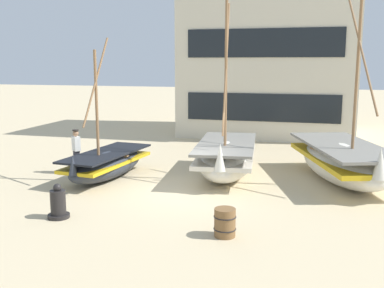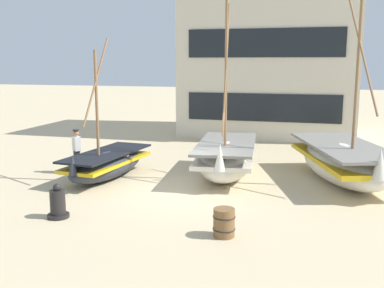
{
  "view_description": "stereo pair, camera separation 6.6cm",
  "coord_description": "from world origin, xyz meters",
  "px_view_note": "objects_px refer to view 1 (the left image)",
  "views": [
    {
      "loc": [
        3.97,
        -13.8,
        4.18
      ],
      "look_at": [
        0.0,
        1.0,
        1.4
      ],
      "focal_mm": 42.41,
      "sensor_mm": 36.0,
      "label": 1
    },
    {
      "loc": [
        4.04,
        -13.78,
        4.18
      ],
      "look_at": [
        0.0,
        1.0,
        1.4
      ],
      "focal_mm": 42.41,
      "sensor_mm": 36.0,
      "label": 2
    }
  ],
  "objects_px": {
    "fishing_boat_centre_large": "(343,161)",
    "fisherman_by_hull": "(76,152)",
    "wooden_barrel": "(225,223)",
    "fishing_boat_far_right": "(107,164)",
    "capstan_winch": "(58,204)",
    "harbor_building_main": "(270,45)",
    "fishing_boat_near_left": "(226,158)"
  },
  "relations": [
    {
      "from": "fishing_boat_centre_large",
      "to": "harbor_building_main",
      "type": "height_order",
      "value": "harbor_building_main"
    },
    {
      "from": "fishing_boat_centre_large",
      "to": "fisherman_by_hull",
      "type": "xyz_separation_m",
      "value": [
        -9.69,
        -1.33,
        0.09
      ]
    },
    {
      "from": "wooden_barrel",
      "to": "harbor_building_main",
      "type": "relative_size",
      "value": 0.07
    },
    {
      "from": "fisherman_by_hull",
      "to": "harbor_building_main",
      "type": "relative_size",
      "value": 0.16
    },
    {
      "from": "fishing_boat_near_left",
      "to": "fishing_boat_centre_large",
      "type": "bearing_deg",
      "value": 4.54
    },
    {
      "from": "fisherman_by_hull",
      "to": "wooden_barrel",
      "type": "bearing_deg",
      "value": -35.8
    },
    {
      "from": "fisherman_by_hull",
      "to": "capstan_winch",
      "type": "bearing_deg",
      "value": -66.56
    },
    {
      "from": "fishing_boat_near_left",
      "to": "fishing_boat_far_right",
      "type": "relative_size",
      "value": 1.26
    },
    {
      "from": "fishing_boat_centre_large",
      "to": "wooden_barrel",
      "type": "xyz_separation_m",
      "value": [
        -3.05,
        -6.12,
        -0.39
      ]
    },
    {
      "from": "fishing_boat_near_left",
      "to": "capstan_winch",
      "type": "relative_size",
      "value": 6.61
    },
    {
      "from": "fishing_boat_near_left",
      "to": "fishing_boat_centre_large",
      "type": "relative_size",
      "value": 0.89
    },
    {
      "from": "fishing_boat_far_right",
      "to": "fishing_boat_centre_large",
      "type": "bearing_deg",
      "value": 11.82
    },
    {
      "from": "fisherman_by_hull",
      "to": "fishing_boat_near_left",
      "type": "bearing_deg",
      "value": 10.26
    },
    {
      "from": "fishing_boat_near_left",
      "to": "capstan_winch",
      "type": "height_order",
      "value": "fishing_boat_near_left"
    },
    {
      "from": "fishing_boat_near_left",
      "to": "fisherman_by_hull",
      "type": "height_order",
      "value": "fishing_boat_near_left"
    },
    {
      "from": "capstan_winch",
      "to": "wooden_barrel",
      "type": "height_order",
      "value": "capstan_winch"
    },
    {
      "from": "wooden_barrel",
      "to": "harbor_building_main",
      "type": "bearing_deg",
      "value": 92.26
    },
    {
      "from": "fishing_boat_centre_large",
      "to": "capstan_winch",
      "type": "height_order",
      "value": "fishing_boat_centre_large"
    },
    {
      "from": "fishing_boat_far_right",
      "to": "capstan_winch",
      "type": "height_order",
      "value": "fishing_boat_far_right"
    },
    {
      "from": "fishing_boat_near_left",
      "to": "fishing_boat_centre_large",
      "type": "xyz_separation_m",
      "value": [
        4.13,
        0.33,
        0.03
      ]
    },
    {
      "from": "capstan_winch",
      "to": "harbor_building_main",
      "type": "distance_m",
      "value": 17.94
    },
    {
      "from": "capstan_winch",
      "to": "fishing_boat_far_right",
      "type": "bearing_deg",
      "value": 97.94
    },
    {
      "from": "fishing_boat_centre_large",
      "to": "fisherman_by_hull",
      "type": "distance_m",
      "value": 9.78
    },
    {
      "from": "capstan_winch",
      "to": "fishing_boat_centre_large",
      "type": "bearing_deg",
      "value": 37.92
    },
    {
      "from": "fishing_boat_near_left",
      "to": "fisherman_by_hull",
      "type": "relative_size",
      "value": 3.75
    },
    {
      "from": "fishing_boat_far_right",
      "to": "capstan_winch",
      "type": "relative_size",
      "value": 5.26
    },
    {
      "from": "fishing_boat_near_left",
      "to": "fisherman_by_hull",
      "type": "distance_m",
      "value": 5.65
    },
    {
      "from": "wooden_barrel",
      "to": "fisherman_by_hull",
      "type": "bearing_deg",
      "value": 144.2
    },
    {
      "from": "harbor_building_main",
      "to": "fishing_boat_far_right",
      "type": "bearing_deg",
      "value": -109.86
    },
    {
      "from": "fishing_boat_far_right",
      "to": "capstan_winch",
      "type": "xyz_separation_m",
      "value": [
        0.59,
        -4.25,
        -0.16
      ]
    },
    {
      "from": "fishing_boat_centre_large",
      "to": "wooden_barrel",
      "type": "distance_m",
      "value": 6.85
    },
    {
      "from": "fishing_boat_far_right",
      "to": "fisherman_by_hull",
      "type": "distance_m",
      "value": 1.5
    }
  ]
}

